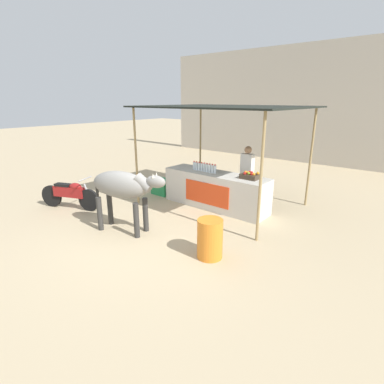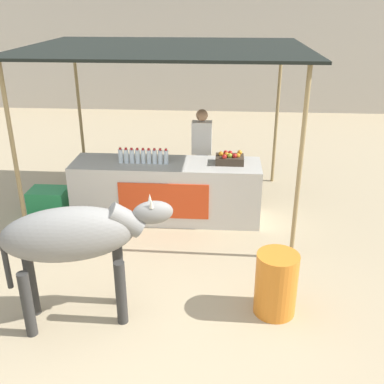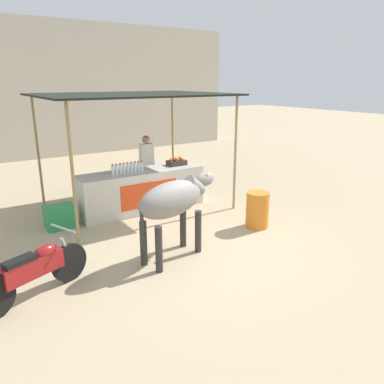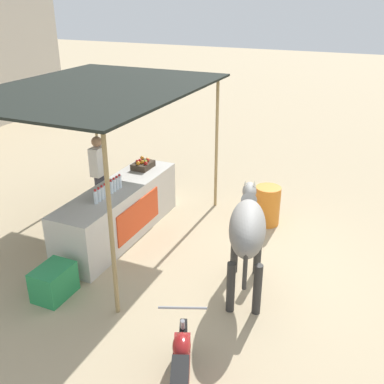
{
  "view_description": "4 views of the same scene",
  "coord_description": "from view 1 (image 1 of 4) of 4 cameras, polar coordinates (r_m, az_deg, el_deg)",
  "views": [
    {
      "loc": [
        4.5,
        -4.25,
        2.86
      ],
      "look_at": [
        0.2,
        0.95,
        0.77
      ],
      "focal_mm": 28.0,
      "sensor_mm": 36.0,
      "label": 1
    },
    {
      "loc": [
        0.89,
        -4.45,
        3.37
      ],
      "look_at": [
        0.47,
        1.38,
        0.83
      ],
      "focal_mm": 42.0,
      "sensor_mm": 36.0,
      "label": 2
    },
    {
      "loc": [
        -3.67,
        -5.58,
        2.99
      ],
      "look_at": [
        0.43,
        0.67,
        0.75
      ],
      "focal_mm": 35.0,
      "sensor_mm": 36.0,
      "label": 3
    },
    {
      "loc": [
        -6.11,
        -1.96,
        4.11
      ],
      "look_at": [
        0.28,
        0.88,
        0.99
      ],
      "focal_mm": 42.0,
      "sensor_mm": 36.0,
      "label": 4
    }
  ],
  "objects": [
    {
      "name": "ground_plane",
      "position": [
        6.82,
        -6.48,
        -7.67
      ],
      "size": [
        60.0,
        60.0,
        0.0
      ],
      "primitive_type": "plane",
      "color": "tan"
    },
    {
      "name": "building_wall_far",
      "position": [
        15.02,
        22.96,
        14.99
      ],
      "size": [
        16.0,
        0.5,
        5.21
      ],
      "primitive_type": "cube",
      "color": "beige",
      "rests_on": "ground"
    },
    {
      "name": "stall_counter",
      "position": [
        8.21,
        4.45,
        0.35
      ],
      "size": [
        3.0,
        0.82,
        0.96
      ],
      "color": "beige",
      "rests_on": "ground"
    },
    {
      "name": "stall_awning",
      "position": [
        8.12,
        6.09,
        15.24
      ],
      "size": [
        4.2,
        3.2,
        2.7
      ],
      "color": "black",
      "rests_on": "ground"
    },
    {
      "name": "water_bottle_row",
      "position": [
        8.23,
        2.36,
        4.7
      ],
      "size": [
        0.79,
        0.07,
        0.25
      ],
      "color": "silver",
      "rests_on": "stall_counter"
    },
    {
      "name": "fruit_crate",
      "position": [
        7.6,
        10.97,
        3.05
      ],
      "size": [
        0.44,
        0.32,
        0.18
      ],
      "color": "#3F3326",
      "rests_on": "stall_counter"
    },
    {
      "name": "vendor_behind_counter",
      "position": [
        8.46,
        10.39,
        3.22
      ],
      "size": [
        0.34,
        0.22,
        1.65
      ],
      "color": "#383842",
      "rests_on": "ground"
    },
    {
      "name": "cooler_box",
      "position": [
        9.43,
        -5.66,
        1.03
      ],
      "size": [
        0.6,
        0.44,
        0.48
      ],
      "primitive_type": "cube",
      "color": "#268C4C",
      "rests_on": "ground"
    },
    {
      "name": "water_barrel",
      "position": [
        5.64,
        3.43,
        -8.87
      ],
      "size": [
        0.48,
        0.48,
        0.76
      ],
      "primitive_type": "cylinder",
      "color": "orange",
      "rests_on": "ground"
    },
    {
      "name": "cow",
      "position": [
        6.68,
        -13.01,
        0.92
      ],
      "size": [
        1.85,
        0.89,
        1.44
      ],
      "color": "gray",
      "rests_on": "ground"
    },
    {
      "name": "motorcycle_parked",
      "position": [
        8.71,
        -22.21,
        -0.27
      ],
      "size": [
        1.69,
        0.85,
        0.9
      ],
      "color": "black",
      "rests_on": "ground"
    }
  ]
}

